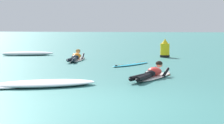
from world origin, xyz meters
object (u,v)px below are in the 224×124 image
object	(u,v)px
surfer_near	(153,74)
channel_marker_buoy	(165,50)
surfer_far	(76,58)
drifting_surfboard	(131,64)

from	to	relation	value
surfer_near	channel_marker_buoy	size ratio (longest dim) A/B	2.82
channel_marker_buoy	surfer_far	bearing A→B (deg)	-151.32
surfer_far	channel_marker_buoy	distance (m)	4.58
surfer_far	drifting_surfboard	xyz separation A→B (m)	(2.62, -1.53, -0.10)
surfer_near	channel_marker_buoy	xyz separation A→B (m)	(0.43, 7.22, 0.23)
surfer_near	channel_marker_buoy	world-z (taller)	channel_marker_buoy
surfer_near	channel_marker_buoy	bearing A→B (deg)	86.56
drifting_surfboard	channel_marker_buoy	size ratio (longest dim) A/B	2.32
surfer_near	drifting_surfboard	bearing A→B (deg)	105.42
surfer_far	channel_marker_buoy	world-z (taller)	channel_marker_buoy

